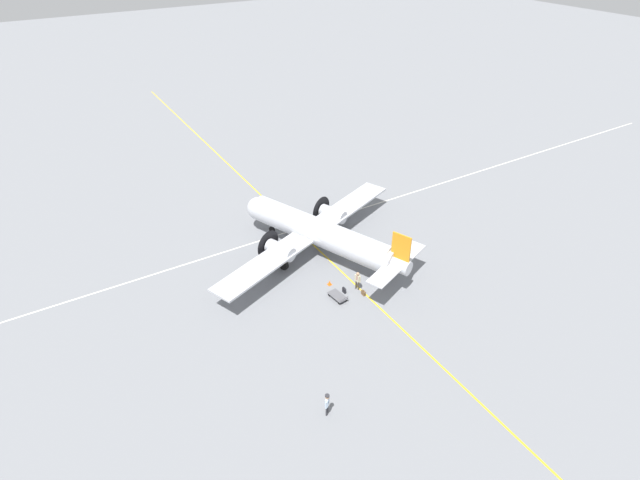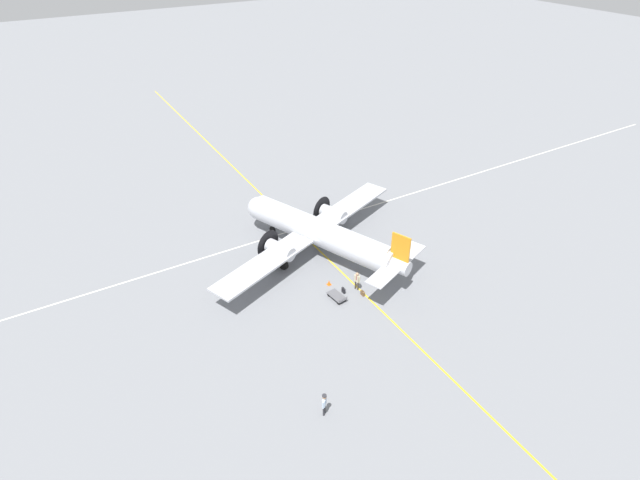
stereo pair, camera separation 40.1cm
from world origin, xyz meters
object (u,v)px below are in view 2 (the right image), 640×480
Objects in this scene: crew_foreground at (324,402)px; passenger_boarding at (357,279)px; suitcase_upright_spare at (363,293)px; suitcase_near_door at (343,290)px; traffic_cone at (329,283)px; baggage_cart at (337,296)px; airliner_main at (317,231)px.

passenger_boarding is (9.69, -9.12, -0.04)m from crew_foreground.
suitcase_upright_spare is (8.74, -9.12, -0.94)m from crew_foreground.
suitcase_near_door is at bearing -172.13° from crew_foreground.
crew_foreground is 13.31m from passenger_boarding.
passenger_boarding is 3.78× the size of traffic_cone.
suitcase_near_door is 1.13× the size of traffic_cone.
crew_foreground reaches higher than baggage_cart.
passenger_boarding is 2.64m from traffic_cone.
airliner_main is at bearing -162.33° from crew_foreground.
passenger_boarding is at bearing 159.45° from airliner_main.
baggage_cart is at bearing 73.14° from passenger_boarding.
airliner_main is 49.01× the size of suitcase_upright_spare.
traffic_cone is (-4.92, 1.62, -2.21)m from airliner_main.
airliner_main is at bearing -22.73° from baggage_cart.
passenger_boarding reaches higher than suitcase_near_door.
passenger_boarding is 3.35× the size of suitcase_near_door.
crew_foreground is 0.99× the size of baggage_cart.
passenger_boarding is at bearing -0.14° from suitcase_upright_spare.
crew_foreground is at bearing 137.52° from baggage_cart.
crew_foreground reaches higher than suitcase_near_door.
suitcase_near_door is at bearing -162.70° from traffic_cone.
passenger_boarding is at bearing -135.45° from traffic_cone.
suitcase_upright_spare is (-0.95, 0.00, -0.89)m from passenger_boarding.
airliner_main is 5.63m from traffic_cone.
crew_foreground is at bearing 133.77° from suitcase_upright_spare.
suitcase_near_door reaches higher than suitcase_upright_spare.
suitcase_upright_spare is at bearing -179.78° from crew_foreground.
suitcase_near_door is 1.69m from suitcase_upright_spare.
passenger_boarding reaches higher than traffic_cone.
baggage_cart is (-0.20, 2.17, -0.84)m from passenger_boarding.
suitcase_near_door is (0.18, 1.25, -0.86)m from passenger_boarding.
suitcase_upright_spare is (-1.13, -1.25, -0.03)m from suitcase_near_door.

